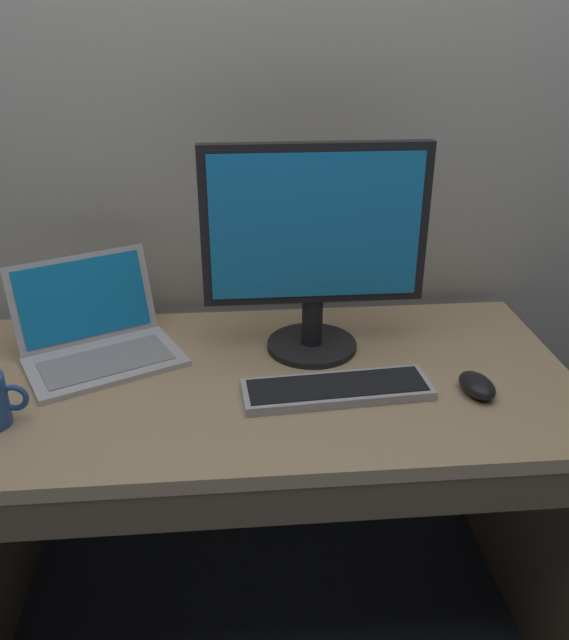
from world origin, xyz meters
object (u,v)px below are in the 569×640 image
object	(u,v)px
laptop_silver	(97,338)
external_monitor	(315,244)
computer_mouse	(477,385)
wired_keyboard	(337,389)

from	to	relation	value
laptop_silver	external_monitor	bearing A→B (deg)	-1.83
computer_mouse	external_monitor	bearing A→B (deg)	136.04
laptop_silver	computer_mouse	size ratio (longest dim) A/B	4.01
external_monitor	wired_keyboard	size ratio (longest dim) A/B	1.23
external_monitor	laptop_silver	bearing A→B (deg)	178.17
laptop_silver	computer_mouse	xyz separation A→B (m)	(0.85, -0.24, -0.03)
laptop_silver	external_monitor	world-z (taller)	external_monitor
wired_keyboard	computer_mouse	xyz separation A→B (m)	(0.30, -0.02, 0.01)
wired_keyboard	laptop_silver	bearing A→B (deg)	158.12
wired_keyboard	computer_mouse	size ratio (longest dim) A/B	3.89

